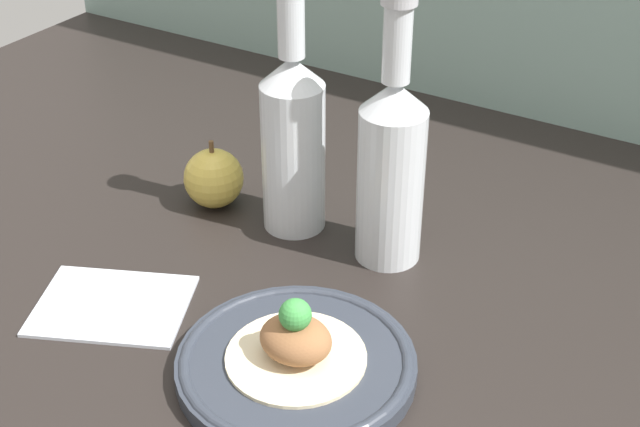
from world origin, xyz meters
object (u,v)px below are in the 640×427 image
(cider_bottle_right, at_px, (391,164))
(apple, at_px, (214,178))
(plated_food, at_px, (296,341))
(cider_bottle_left, at_px, (293,136))
(plate, at_px, (296,364))

(cider_bottle_right, height_order, apple, cider_bottle_right)
(apple, bearing_deg, cider_bottle_right, 3.26)
(plated_food, relative_size, apple, 1.53)
(apple, bearing_deg, plated_food, -39.47)
(plated_food, xyz_separation_m, cider_bottle_right, (-0.02, 0.23, 0.08))
(cider_bottle_left, relative_size, cider_bottle_right, 1.00)
(plate, bearing_deg, cider_bottle_left, 122.93)
(plated_food, height_order, cider_bottle_right, cider_bottle_right)
(plate, height_order, plated_food, plated_food)
(plate, distance_m, cider_bottle_right, 0.25)
(plated_food, bearing_deg, cider_bottle_right, 94.68)
(cider_bottle_right, bearing_deg, cider_bottle_left, 180.00)
(plate, height_order, cider_bottle_right, cider_bottle_right)
(plate, relative_size, apple, 2.61)
(cider_bottle_left, bearing_deg, apple, -173.02)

